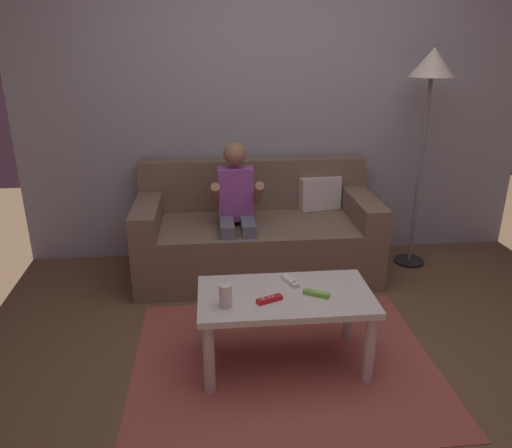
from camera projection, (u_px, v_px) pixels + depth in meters
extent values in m
plane|color=brown|center=(324.00, 396.00, 2.47)|extent=(8.08, 8.08, 0.00)
cube|color=#999EA8|center=(277.00, 102.00, 3.78)|extent=(4.04, 0.05, 2.50)
cube|color=#75604C|center=(257.00, 247.00, 3.71)|extent=(1.78, 0.80, 0.43)
cube|color=#75604C|center=(253.00, 184.00, 3.86)|extent=(1.78, 0.16, 0.40)
cube|color=#75604C|center=(148.00, 213.00, 3.53)|extent=(0.18, 0.80, 0.18)
cube|color=#75604C|center=(362.00, 207.00, 3.68)|extent=(0.18, 0.80, 0.18)
cube|color=silver|center=(319.00, 193.00, 3.86)|extent=(0.35, 0.20, 0.27)
cylinder|color=slate|center=(229.00, 269.00, 3.36)|extent=(0.08, 0.08, 0.43)
cylinder|color=slate|center=(250.00, 268.00, 3.37)|extent=(0.08, 0.08, 0.43)
cube|color=slate|center=(227.00, 227.00, 3.42)|extent=(0.10, 0.31, 0.10)
cube|color=slate|center=(248.00, 226.00, 3.43)|extent=(0.10, 0.31, 0.10)
cube|color=#994C9E|center=(236.00, 194.00, 3.50)|extent=(0.25, 0.15, 0.38)
cylinder|color=#936B4C|center=(215.00, 194.00, 3.34)|extent=(0.06, 0.28, 0.22)
cylinder|color=#936B4C|center=(258.00, 193.00, 3.37)|extent=(0.06, 0.28, 0.22)
sphere|color=#936B4C|center=(235.00, 154.00, 3.40)|extent=(0.16, 0.16, 0.16)
cube|color=beige|center=(285.00, 297.00, 2.58)|extent=(0.93, 0.50, 0.04)
cylinder|color=beige|center=(209.00, 358.00, 2.44)|extent=(0.06, 0.06, 0.40)
cylinder|color=beige|center=(369.00, 349.00, 2.51)|extent=(0.06, 0.06, 0.40)
cylinder|color=beige|center=(209.00, 316.00, 2.81)|extent=(0.06, 0.06, 0.40)
cylinder|color=beige|center=(348.00, 309.00, 2.88)|extent=(0.06, 0.06, 0.40)
cube|color=#9E4C42|center=(284.00, 362.00, 2.73)|extent=(1.67, 1.35, 0.01)
cube|color=white|center=(290.00, 281.00, 2.69)|extent=(0.09, 0.14, 0.02)
cylinder|color=#99999E|center=(294.00, 282.00, 2.65)|extent=(0.02, 0.02, 0.00)
cylinder|color=silver|center=(291.00, 279.00, 2.68)|extent=(0.01, 0.01, 0.00)
cylinder|color=silver|center=(289.00, 278.00, 2.70)|extent=(0.01, 0.01, 0.00)
cube|color=#72C638|center=(316.00, 294.00, 2.55)|extent=(0.14, 0.10, 0.02)
cylinder|color=#99999E|center=(309.00, 290.00, 2.56)|extent=(0.02, 0.02, 0.00)
cylinder|color=silver|center=(316.00, 291.00, 2.55)|extent=(0.01, 0.01, 0.00)
cylinder|color=silver|center=(319.00, 292.00, 2.54)|extent=(0.01, 0.01, 0.00)
cube|color=red|center=(269.00, 299.00, 2.49)|extent=(0.14, 0.09, 0.02)
cylinder|color=#99999E|center=(263.00, 299.00, 2.47)|extent=(0.02, 0.02, 0.00)
cylinder|color=silver|center=(269.00, 297.00, 2.49)|extent=(0.01, 0.01, 0.00)
cylinder|color=silver|center=(272.00, 296.00, 2.50)|extent=(0.01, 0.01, 0.00)
cylinder|color=silver|center=(225.00, 295.00, 2.43)|extent=(0.07, 0.07, 0.12)
cylinder|color=black|center=(409.00, 261.00, 3.97)|extent=(0.24, 0.24, 0.02)
cylinder|color=slate|center=(419.00, 174.00, 3.71)|extent=(0.03, 0.03, 1.43)
cone|color=beige|center=(433.00, 62.00, 3.43)|extent=(0.32, 0.32, 0.20)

